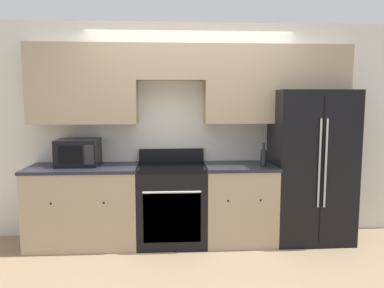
{
  "coord_description": "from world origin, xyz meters",
  "views": [
    {
      "loc": [
        -0.26,
        -3.96,
        1.67
      ],
      "look_at": [
        0.0,
        0.31,
        1.17
      ],
      "focal_mm": 35.0,
      "sensor_mm": 36.0,
      "label": 1
    }
  ],
  "objects": [
    {
      "name": "wall_back",
      "position": [
        0.01,
        0.57,
        1.56
      ],
      "size": [
        8.0,
        0.39,
        2.6
      ],
      "color": "silver",
      "rests_on": "ground_plane"
    },
    {
      "name": "microwave",
      "position": [
        -1.31,
        0.38,
        1.07
      ],
      "size": [
        0.47,
        0.4,
        0.31
      ],
      "color": "black",
      "rests_on": "lower_cabinets_left"
    },
    {
      "name": "lower_cabinets_left",
      "position": [
        -1.25,
        0.31,
        0.46
      ],
      "size": [
        1.26,
        0.64,
        0.92
      ],
      "color": "tan",
      "rests_on": "ground_plane"
    },
    {
      "name": "bottle",
      "position": [
        0.81,
        0.19,
        1.02
      ],
      "size": [
        0.07,
        0.07,
        0.27
      ],
      "color": "black",
      "rests_on": "lower_cabinets_right"
    },
    {
      "name": "oven_range",
      "position": [
        -0.24,
        0.31,
        0.46
      ],
      "size": [
        0.79,
        0.65,
        1.08
      ],
      "color": "black",
      "rests_on": "ground_plane"
    },
    {
      "name": "refrigerator",
      "position": [
        1.41,
        0.35,
        0.89
      ],
      "size": [
        0.91,
        0.74,
        1.79
      ],
      "color": "black",
      "rests_on": "ground_plane"
    },
    {
      "name": "ground_plane",
      "position": [
        0.0,
        0.0,
        0.0
      ],
      "size": [
        12.0,
        12.0,
        0.0
      ],
      "primitive_type": "plane",
      "color": "#937A5B"
    },
    {
      "name": "lower_cabinets_right",
      "position": [
        0.56,
        0.31,
        0.46
      ],
      "size": [
        0.83,
        0.64,
        0.92
      ],
      "color": "tan",
      "rests_on": "ground_plane"
    }
  ]
}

